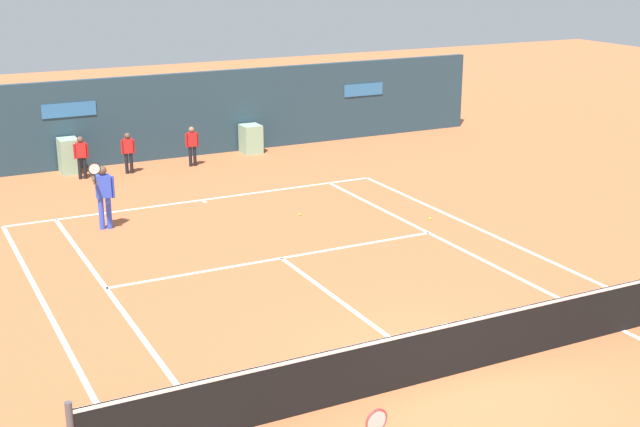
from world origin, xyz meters
The scene contains 9 objects.
ground_plane centered at (0.00, 0.58, 0.00)m, with size 80.00×80.00×0.01m.
tennis_net centered at (0.00, 0.00, 0.51)m, with size 12.10×0.10×1.07m.
sponsor_back_wall centered at (0.02, 16.97, 1.35)m, with size 25.00×1.02×2.79m.
player_on_baseline centered at (-3.02, 10.33, 0.96)m, with size 0.71×0.68×1.85m.
ball_kid_left_post centered at (1.06, 15.55, 0.74)m, with size 0.43×0.18×1.28m.
ball_kid_centre_post centered at (-1.01, 15.55, 0.74)m, with size 0.43×0.20×1.28m.
ball_kid_right_post centered at (-2.44, 15.55, 0.75)m, with size 0.43×0.21×1.31m.
tennis_ball_mid_court centered at (1.79, 9.16, 0.03)m, with size 0.07×0.07×0.07m, color #CCE033.
tennis_ball_by_sideline centered at (4.63, 7.27, 0.03)m, with size 0.07×0.07×0.07m, color #CCE033.
Camera 1 is at (-7.69, -10.60, 6.82)m, focal length 49.04 mm.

